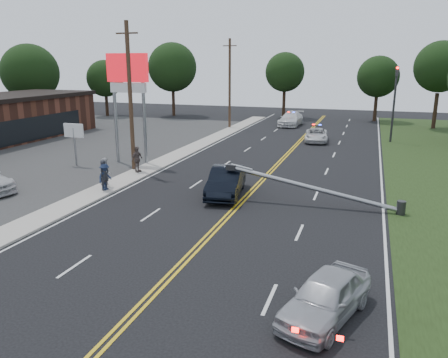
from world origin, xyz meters
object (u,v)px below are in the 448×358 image
(small_sign, at_px, (74,134))
(crashed_sedan, at_px, (226,182))
(fallen_streetlight, at_px, (322,190))
(bystander_c, at_px, (105,177))
(bystander_d, at_px, (137,159))
(utility_pole_mid, at_px, (130,97))
(bystander_b, at_px, (106,172))
(emergency_b, at_px, (291,119))
(pylon_sign, at_px, (128,82))
(emergency_a, at_px, (316,135))
(traffic_signal, at_px, (395,98))
(bystander_a, at_px, (104,175))
(waiting_sedan, at_px, (326,296))
(utility_pole_far, at_px, (230,84))

(small_sign, height_order, crashed_sedan, small_sign)
(small_sign, xyz_separation_m, crashed_sedan, (12.81, -3.60, -1.53))
(fallen_streetlight, relative_size, bystander_c, 5.93)
(small_sign, relative_size, bystander_d, 1.75)
(utility_pole_mid, xyz_separation_m, bystander_b, (0.62, -4.38, -4.11))
(fallen_streetlight, distance_m, bystander_b, 12.77)
(emergency_b, xyz_separation_m, bystander_b, (-5.82, -30.56, 0.16))
(pylon_sign, bearing_deg, bystander_d, -53.96)
(crashed_sedan, distance_m, emergency_a, 19.69)
(traffic_signal, xyz_separation_m, bystander_a, (-16.44, -23.19, -3.20))
(fallen_streetlight, bearing_deg, utility_pole_mid, 163.36)
(traffic_signal, relative_size, fallen_streetlight, 0.75)
(small_sign, height_order, bystander_d, small_sign)
(emergency_b, distance_m, bystander_c, 31.85)
(waiting_sedan, height_order, bystander_d, bystander_d)
(utility_pole_far, distance_m, emergency_b, 8.79)
(utility_pole_far, distance_m, bystander_c, 27.56)
(small_sign, distance_m, traffic_signal, 28.72)
(pylon_sign, distance_m, bystander_a, 9.07)
(pylon_sign, relative_size, bystander_b, 4.67)
(crashed_sedan, distance_m, waiting_sedan, 12.74)
(emergency_a, bearing_deg, small_sign, -140.23)
(bystander_a, bearing_deg, bystander_b, 41.52)
(emergency_a, bearing_deg, emergency_b, 106.58)
(small_sign, height_order, fallen_streetlight, small_sign)
(emergency_b, xyz_separation_m, bystander_a, (-5.38, -31.38, 0.20))
(waiting_sedan, bearing_deg, utility_pole_far, 131.18)
(pylon_sign, distance_m, crashed_sedan, 12.04)
(bystander_a, bearing_deg, fallen_streetlight, -71.40)
(utility_pole_far, xyz_separation_m, bystander_b, (0.62, -26.38, -4.11))
(emergency_a, distance_m, bystander_b, 22.65)
(emergency_a, bearing_deg, crashed_sedan, -103.83)
(pylon_sign, bearing_deg, small_sign, -150.26)
(bystander_a, xyz_separation_m, bystander_b, (-0.44, 0.81, -0.03))
(fallen_streetlight, height_order, bystander_d, fallen_streetlight)
(utility_pole_mid, relative_size, bystander_d, 5.66)
(pylon_sign, bearing_deg, waiting_sedan, -45.90)
(utility_pole_mid, xyz_separation_m, waiting_sedan, (14.66, -14.47, -4.41))
(waiting_sedan, bearing_deg, emergency_a, 116.70)
(small_sign, bearing_deg, waiting_sedan, -36.63)
(crashed_sedan, bearing_deg, emergency_a, 73.09)
(bystander_c, bearing_deg, waiting_sedan, -119.05)
(small_sign, height_order, bystander_b, small_sign)
(bystander_a, bearing_deg, crashed_sedan, -64.04)
(bystander_a, bearing_deg, bystander_c, -110.42)
(small_sign, relative_size, utility_pole_far, 0.31)
(small_sign, bearing_deg, utility_pole_far, 77.69)
(waiting_sedan, xyz_separation_m, bystander_d, (-13.98, 13.74, 0.33))
(fallen_streetlight, relative_size, emergency_a, 2.07)
(utility_pole_mid, xyz_separation_m, emergency_a, (10.71, 15.90, -4.46))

